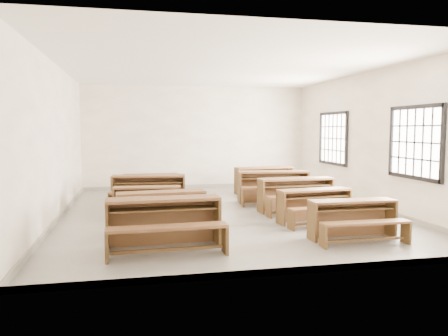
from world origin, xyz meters
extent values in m
plane|color=gray|center=(0.00, 0.00, 0.00)|extent=(8.50, 8.50, 0.00)
cube|color=white|center=(0.00, 0.00, 3.18)|extent=(7.00, 8.50, 0.05)
cube|color=white|center=(0.00, 4.22, 1.60)|extent=(7.00, 0.05, 3.20)
cube|color=white|center=(0.00, -4.22, 1.60)|extent=(7.00, 0.05, 3.20)
cube|color=white|center=(-3.48, 0.00, 1.60)|extent=(0.05, 8.50, 3.20)
cube|color=white|center=(3.48, 0.00, 1.60)|extent=(0.05, 8.50, 3.20)
cube|color=gray|center=(0.00, 4.23, 0.05)|extent=(7.00, 0.04, 0.10)
cube|color=gray|center=(0.00, -4.23, 0.05)|extent=(7.00, 0.04, 0.10)
cube|color=gray|center=(-3.48, 0.00, 0.05)|extent=(0.04, 8.50, 0.10)
cube|color=gray|center=(3.48, 0.00, 0.05)|extent=(0.04, 8.50, 0.10)
cube|color=white|center=(3.47, -1.80, 1.60)|extent=(0.02, 1.50, 1.30)
cube|color=black|center=(3.45, -1.80, 2.29)|extent=(0.06, 1.62, 0.08)
cube|color=black|center=(3.45, -1.80, 0.91)|extent=(0.06, 1.62, 0.08)
cube|color=black|center=(3.45, -2.59, 1.60)|extent=(0.06, 0.08, 1.46)
cube|color=black|center=(3.45, -1.01, 1.60)|extent=(0.06, 0.08, 1.46)
cube|color=white|center=(3.47, 1.80, 1.60)|extent=(0.02, 1.50, 1.30)
cube|color=black|center=(3.45, 1.80, 2.29)|extent=(0.06, 1.62, 0.08)
cube|color=black|center=(3.45, 1.80, 0.91)|extent=(0.06, 1.62, 0.08)
cube|color=black|center=(3.45, 1.01, 1.60)|extent=(0.06, 0.08, 1.46)
cube|color=black|center=(3.45, 2.59, 1.60)|extent=(0.06, 0.08, 1.46)
cube|color=brown|center=(-1.51, -2.62, 0.77)|extent=(1.78, 0.50, 0.04)
cube|color=brown|center=(-1.52, -2.42, 0.37)|extent=(1.76, 0.11, 0.75)
cube|color=brown|center=(-2.37, -2.65, 0.37)|extent=(0.06, 0.44, 0.75)
cube|color=brown|center=(-0.65, -2.59, 0.37)|extent=(0.06, 0.44, 0.75)
cube|color=brown|center=(-1.51, -2.64, 0.62)|extent=(1.64, 0.39, 0.02)
cube|color=brown|center=(-1.49, -3.16, 0.44)|extent=(1.77, 0.37, 0.04)
cube|color=brown|center=(-2.35, -3.19, 0.21)|extent=(0.05, 0.31, 0.42)
cube|color=brown|center=(-0.63, -3.13, 0.21)|extent=(0.05, 0.31, 0.42)
cube|color=brown|center=(-1.49, -3.16, 0.11)|extent=(1.63, 0.11, 0.04)
cube|color=brown|center=(-1.47, -1.44, 0.70)|extent=(1.64, 0.57, 0.04)
cube|color=brown|center=(-1.49, -1.26, 0.34)|extent=(1.60, 0.21, 0.68)
cube|color=brown|center=(-2.25, -1.52, 0.34)|extent=(0.08, 0.40, 0.68)
cube|color=brown|center=(-0.69, -1.36, 0.34)|extent=(0.08, 0.40, 0.68)
cube|color=brown|center=(-1.47, -1.46, 0.56)|extent=(1.51, 0.45, 0.02)
cube|color=brown|center=(-1.42, -1.93, 0.40)|extent=(1.63, 0.45, 0.04)
cube|color=brown|center=(-2.20, -2.01, 0.19)|extent=(0.07, 0.28, 0.38)
cube|color=brown|center=(-0.64, -1.85, 0.19)|extent=(0.07, 0.28, 0.38)
cube|color=brown|center=(-1.42, -1.93, 0.10)|extent=(1.48, 0.20, 0.04)
cube|color=brown|center=(-1.68, -0.03, 0.62)|extent=(1.44, 0.45, 0.04)
cube|color=brown|center=(-1.67, 0.13, 0.30)|extent=(1.42, 0.13, 0.60)
cube|color=brown|center=(-2.37, 0.01, 0.30)|extent=(0.06, 0.36, 0.60)
cube|color=brown|center=(-1.00, -0.08, 0.30)|extent=(0.06, 0.36, 0.60)
cube|color=brown|center=(-1.69, -0.05, 0.50)|extent=(1.33, 0.36, 0.02)
cube|color=brown|center=(-1.71, -0.47, 0.35)|extent=(1.43, 0.35, 0.04)
cube|color=brown|center=(-2.40, -0.42, 0.17)|extent=(0.05, 0.25, 0.34)
cube|color=brown|center=(-1.03, -0.51, 0.17)|extent=(0.05, 0.25, 0.34)
cube|color=brown|center=(-1.71, -0.47, 0.09)|extent=(1.31, 0.14, 0.04)
cube|color=brown|center=(-1.62, 1.02, 0.75)|extent=(1.75, 0.59, 0.04)
cube|color=brown|center=(-1.60, 1.22, 0.36)|extent=(1.71, 0.20, 0.73)
cube|color=brown|center=(-2.45, 1.10, 0.36)|extent=(0.08, 0.43, 0.73)
cube|color=brown|center=(-0.79, 0.95, 0.36)|extent=(0.08, 0.43, 0.73)
cube|color=brown|center=(-1.62, 1.00, 0.60)|extent=(1.61, 0.47, 0.02)
cube|color=brown|center=(-1.67, 0.50, 0.43)|extent=(1.74, 0.46, 0.04)
cube|color=brown|center=(-2.50, 0.58, 0.20)|extent=(0.07, 0.30, 0.41)
cube|color=brown|center=(-0.84, 0.42, 0.20)|extent=(0.07, 0.30, 0.41)
cube|color=brown|center=(-1.67, 0.50, 0.11)|extent=(1.59, 0.20, 0.04)
cube|color=brown|center=(-1.51, 2.39, 0.64)|extent=(1.48, 0.44, 0.04)
cube|color=brown|center=(-1.52, 2.56, 0.31)|extent=(1.46, 0.11, 0.62)
cube|color=brown|center=(-2.22, 2.35, 0.31)|extent=(0.06, 0.37, 0.62)
cube|color=brown|center=(-0.80, 2.43, 0.31)|extent=(0.06, 0.37, 0.62)
cube|color=brown|center=(-1.51, 2.37, 0.51)|extent=(1.37, 0.34, 0.02)
cube|color=brown|center=(-1.49, 1.94, 0.37)|extent=(1.47, 0.33, 0.04)
cube|color=brown|center=(-2.20, 1.91, 0.17)|extent=(0.05, 0.26, 0.35)
cube|color=brown|center=(-0.78, 1.98, 0.17)|extent=(0.05, 0.26, 0.35)
cube|color=brown|center=(-1.49, 1.94, 0.09)|extent=(1.35, 0.12, 0.04)
cube|color=brown|center=(1.67, -2.70, 0.65)|extent=(1.49, 0.38, 0.04)
cube|color=brown|center=(1.67, -2.53, 0.32)|extent=(1.48, 0.05, 0.63)
cube|color=brown|center=(0.95, -2.69, 0.32)|extent=(0.04, 0.37, 0.63)
cube|color=brown|center=(2.39, -2.71, 0.32)|extent=(0.04, 0.37, 0.63)
cube|color=brown|center=(1.67, -2.72, 0.52)|extent=(1.37, 0.29, 0.02)
cube|color=brown|center=(1.66, -3.15, 0.37)|extent=(1.48, 0.27, 0.04)
cube|color=brown|center=(0.94, -3.15, 0.18)|extent=(0.04, 0.26, 0.35)
cube|color=brown|center=(2.39, -3.16, 0.18)|extent=(0.04, 0.26, 0.35)
cube|color=brown|center=(1.66, -3.15, 0.09)|extent=(1.37, 0.06, 0.04)
cube|color=brown|center=(1.55, -1.37, 0.66)|extent=(1.53, 0.53, 0.04)
cube|color=brown|center=(1.54, -1.20, 0.32)|extent=(1.49, 0.19, 0.64)
cube|color=brown|center=(0.83, -1.45, 0.32)|extent=(0.08, 0.38, 0.64)
cube|color=brown|center=(2.28, -1.30, 0.32)|extent=(0.08, 0.38, 0.64)
cube|color=brown|center=(1.55, -1.39, 0.52)|extent=(1.41, 0.42, 0.02)
cube|color=brown|center=(1.60, -1.83, 0.37)|extent=(1.52, 0.41, 0.04)
cube|color=brown|center=(0.87, -1.90, 0.18)|extent=(0.06, 0.26, 0.36)
cube|color=brown|center=(2.33, -1.75, 0.18)|extent=(0.06, 0.26, 0.36)
cube|color=brown|center=(1.60, -1.83, 0.09)|extent=(1.38, 0.19, 0.04)
cube|color=brown|center=(1.62, -0.18, 0.74)|extent=(1.71, 0.50, 0.04)
cube|color=brown|center=(1.61, 0.01, 0.36)|extent=(1.70, 0.11, 0.72)
cube|color=brown|center=(0.79, -0.22, 0.36)|extent=(0.06, 0.43, 0.72)
cube|color=brown|center=(2.44, -0.15, 0.36)|extent=(0.06, 0.43, 0.72)
cube|color=brown|center=(1.62, -0.20, 0.59)|extent=(1.58, 0.38, 0.02)
cube|color=brown|center=(1.64, -0.70, 0.42)|extent=(1.71, 0.37, 0.04)
cube|color=brown|center=(0.81, -0.74, 0.20)|extent=(0.05, 0.30, 0.40)
cube|color=brown|center=(2.46, -0.67, 0.20)|extent=(0.05, 0.30, 0.40)
cube|color=brown|center=(1.64, -0.70, 0.11)|extent=(1.57, 0.12, 0.04)
cube|color=brown|center=(1.51, 1.13, 0.78)|extent=(1.81, 0.62, 0.04)
cube|color=brown|center=(1.53, 1.33, 0.38)|extent=(1.77, 0.22, 0.75)
cube|color=brown|center=(0.65, 1.22, 0.38)|extent=(0.09, 0.45, 0.75)
cube|color=brown|center=(2.37, 1.05, 0.38)|extent=(0.09, 0.45, 0.75)
cube|color=brown|center=(1.51, 1.11, 0.62)|extent=(1.66, 0.49, 0.02)
cube|color=brown|center=(1.46, 0.59, 0.44)|extent=(1.79, 0.48, 0.04)
cube|color=brown|center=(0.60, 0.68, 0.21)|extent=(0.07, 0.31, 0.42)
cube|color=brown|center=(2.32, 0.51, 0.21)|extent=(0.07, 0.31, 0.42)
cube|color=brown|center=(1.46, 0.59, 0.11)|extent=(1.64, 0.22, 0.04)
cube|color=brown|center=(1.74, 2.67, 0.75)|extent=(1.74, 0.61, 0.04)
cube|color=brown|center=(1.72, 2.86, 0.36)|extent=(1.70, 0.23, 0.72)
cube|color=brown|center=(0.92, 2.58, 0.36)|extent=(0.09, 0.43, 0.72)
cube|color=brown|center=(2.57, 2.76, 0.36)|extent=(0.09, 0.43, 0.72)
cube|color=brown|center=(1.74, 2.65, 0.60)|extent=(1.60, 0.49, 0.02)
cube|color=brown|center=(1.80, 2.15, 0.43)|extent=(1.73, 0.48, 0.04)
cube|color=brown|center=(0.97, 2.06, 0.20)|extent=(0.07, 0.30, 0.40)
cube|color=brown|center=(2.62, 2.24, 0.20)|extent=(0.07, 0.30, 0.40)
cube|color=brown|center=(1.80, 2.15, 0.11)|extent=(1.57, 0.23, 0.04)
camera|label=1|loc=(-1.95, -9.42, 1.87)|focal=35.00mm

